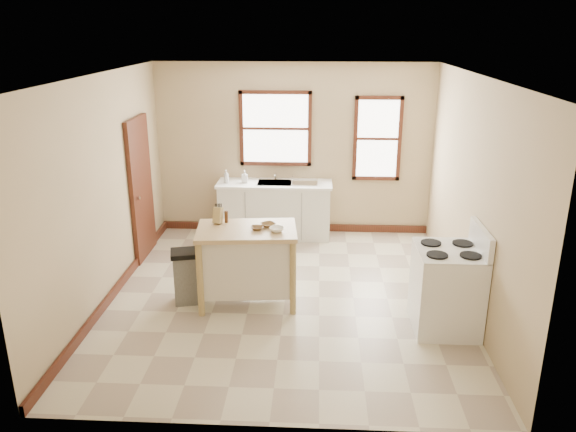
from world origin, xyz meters
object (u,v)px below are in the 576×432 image
(soap_bottle_a, at_px, (226,176))
(bowl_a, at_px, (257,228))
(pepper_grinder, at_px, (226,217))
(trash_bin, at_px, (187,277))
(bowl_b, at_px, (268,225))
(knife_block, at_px, (218,216))
(kitchen_island, at_px, (247,266))
(gas_stove, at_px, (447,278))
(dish_rack, at_px, (305,181))
(soap_bottle_b, at_px, (245,177))
(bowl_c, at_px, (277,229))

(soap_bottle_a, relative_size, bowl_a, 1.38)
(pepper_grinder, relative_size, trash_bin, 0.22)
(bowl_b, distance_m, trash_bin, 1.23)
(knife_block, bearing_deg, pepper_grinder, 36.57)
(kitchen_island, bearing_deg, soap_bottle_a, 99.52)
(gas_stove, bearing_deg, dish_rack, 121.06)
(soap_bottle_b, bearing_deg, bowl_a, -82.31)
(knife_block, height_order, trash_bin, knife_block)
(trash_bin, relative_size, gas_stove, 0.56)
(soap_bottle_b, relative_size, gas_stove, 0.16)
(kitchen_island, xyz_separation_m, pepper_grinder, (-0.28, 0.21, 0.57))
(soap_bottle_a, bearing_deg, trash_bin, -79.95)
(bowl_a, xyz_separation_m, bowl_c, (0.24, -0.06, 0.01))
(bowl_b, xyz_separation_m, gas_stove, (2.09, -0.60, -0.39))
(soap_bottle_a, distance_m, kitchen_island, 2.45)
(pepper_grinder, relative_size, bowl_b, 0.87)
(knife_block, relative_size, bowl_c, 1.15)
(bowl_c, height_order, trash_bin, bowl_c)
(soap_bottle_a, distance_m, trash_bin, 2.45)
(bowl_a, distance_m, gas_stove, 2.30)
(dish_rack, bearing_deg, pepper_grinder, -102.73)
(knife_block, xyz_separation_m, bowl_a, (0.51, -0.19, -0.08))
(knife_block, distance_m, trash_bin, 0.86)
(bowl_a, bearing_deg, trash_bin, -178.74)
(bowl_b, height_order, trash_bin, bowl_b)
(soap_bottle_b, bearing_deg, knife_block, -94.60)
(dish_rack, bearing_deg, soap_bottle_a, -168.91)
(dish_rack, relative_size, bowl_a, 2.68)
(dish_rack, distance_m, pepper_grinder, 2.29)
(soap_bottle_b, height_order, bowl_c, soap_bottle_b)
(gas_stove, bearing_deg, soap_bottle_a, 136.41)
(bowl_b, bearing_deg, trash_bin, -172.30)
(trash_bin, bearing_deg, bowl_b, -6.13)
(bowl_c, bearing_deg, trash_bin, 178.04)
(pepper_grinder, height_order, bowl_c, pepper_grinder)
(dish_rack, bearing_deg, soap_bottle_b, -170.81)
(soap_bottle_a, xyz_separation_m, pepper_grinder, (0.33, -2.10, 0.04))
(soap_bottle_b, bearing_deg, bowl_c, -77.12)
(kitchen_island, xyz_separation_m, gas_stove, (2.35, -0.51, 0.12))
(dish_rack, xyz_separation_m, gas_stove, (1.69, -2.81, -0.35))
(pepper_grinder, distance_m, gas_stove, 2.76)
(kitchen_island, xyz_separation_m, trash_bin, (-0.76, -0.04, -0.15))
(bowl_a, xyz_separation_m, trash_bin, (-0.90, -0.02, -0.66))
(soap_bottle_b, height_order, dish_rack, soap_bottle_b)
(kitchen_island, relative_size, pepper_grinder, 8.06)
(soap_bottle_a, bearing_deg, dish_rack, 13.61)
(pepper_grinder, relative_size, bowl_c, 0.86)
(soap_bottle_b, xyz_separation_m, gas_stove, (2.66, -2.85, -0.40))
(bowl_b, relative_size, trash_bin, 0.25)
(pepper_grinder, distance_m, trash_bin, 0.90)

